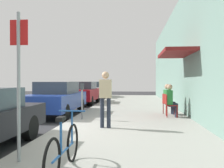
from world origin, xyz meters
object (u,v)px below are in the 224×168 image
(parking_meter, at_px, (82,99))
(street_sign, at_px, (19,74))
(cafe_chair_1, at_px, (167,102))
(cafe_chair_0, at_px, (170,104))
(seated_patron_1, at_px, (169,98))
(parked_car_3, at_px, (97,90))
(pedestrian_standing, at_px, (105,95))
(parked_car_1, at_px, (57,98))
(parked_car_2, at_px, (83,93))
(seated_patron_0, at_px, (171,99))
(bicycle_0, at_px, (64,149))

(parking_meter, xyz_separation_m, street_sign, (-0.05, -4.82, 0.75))
(cafe_chair_1, bearing_deg, street_sign, -117.48)
(cafe_chair_0, distance_m, seated_patron_1, 0.79)
(street_sign, distance_m, cafe_chair_0, 6.72)
(parking_meter, height_order, street_sign, street_sign)
(cafe_chair_0, bearing_deg, seated_patron_1, 85.46)
(parked_car_3, bearing_deg, pedestrian_standing, -79.98)
(seated_patron_1, bearing_deg, cafe_chair_0, -94.54)
(cafe_chair_1, bearing_deg, cafe_chair_0, -90.12)
(parked_car_1, bearing_deg, pedestrian_standing, -51.95)
(parked_car_2, bearing_deg, street_sign, -82.93)
(cafe_chair_0, relative_size, cafe_chair_1, 1.00)
(street_sign, height_order, seated_patron_1, street_sign)
(parked_car_2, xyz_separation_m, seated_patron_1, (4.93, -5.61, 0.04))
(parked_car_3, xyz_separation_m, seated_patron_0, (4.93, -12.34, 0.04))
(seated_patron_1, bearing_deg, bicycle_0, -109.84)
(cafe_chair_0, bearing_deg, street_sign, -120.45)
(seated_patron_1, bearing_deg, cafe_chair_1, -168.14)
(cafe_chair_0, height_order, pedestrian_standing, pedestrian_standing)
(parked_car_3, bearing_deg, cafe_chair_0, -68.46)
(seated_patron_1, bearing_deg, parked_car_3, 113.07)
(parked_car_2, height_order, seated_patron_0, parked_car_2)
(cafe_chair_1, distance_m, seated_patron_1, 0.20)
(pedestrian_standing, bearing_deg, cafe_chair_0, 47.80)
(street_sign, distance_m, bicycle_0, 1.55)
(parked_car_1, distance_m, parked_car_3, 11.47)
(parking_meter, xyz_separation_m, cafe_chair_0, (3.32, 0.91, -0.26))
(cafe_chair_0, height_order, seated_patron_1, seated_patron_1)
(seated_patron_0, bearing_deg, bicycle_0, -112.08)
(street_sign, xyz_separation_m, seated_patron_0, (3.43, 5.73, -0.82))
(parked_car_1, distance_m, pedestrian_standing, 4.26)
(parking_meter, xyz_separation_m, cafe_chair_1, (3.32, 1.66, -0.26))
(parking_meter, bearing_deg, seated_patron_0, 14.98)
(parked_car_3, relative_size, cafe_chair_0, 5.06)
(street_sign, relative_size, bicycle_0, 1.52)
(parked_car_2, distance_m, cafe_chair_1, 7.44)
(parked_car_1, relative_size, seated_patron_1, 3.41)
(cafe_chair_1, height_order, seated_patron_1, seated_patron_1)
(cafe_chair_0, bearing_deg, pedestrian_standing, -132.20)
(parked_car_2, distance_m, parked_car_3, 5.96)
(seated_patron_1, bearing_deg, street_sign, -117.85)
(bicycle_0, xyz_separation_m, cafe_chair_0, (2.44, 6.16, 0.14))
(parked_car_1, relative_size, parking_meter, 3.33)
(seated_patron_0, relative_size, seated_patron_1, 1.00)
(parked_car_3, height_order, seated_patron_0, parked_car_3)
(seated_patron_1, distance_m, pedestrian_standing, 3.99)
(parking_meter, distance_m, street_sign, 4.88)
(parked_car_1, distance_m, seated_patron_0, 5.00)
(parked_car_1, xyz_separation_m, seated_patron_0, (4.93, -0.86, 0.05))
(parked_car_2, distance_m, seated_patron_0, 8.06)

